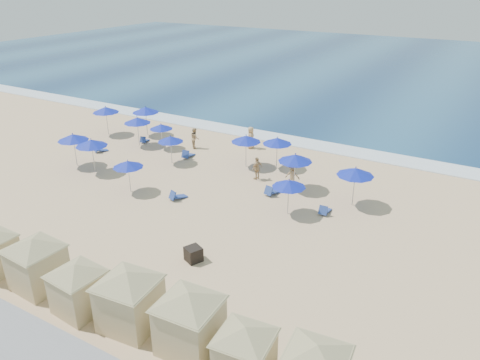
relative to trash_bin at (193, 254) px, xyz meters
name	(u,v)px	position (x,y,z in m)	size (l,w,h in m)	color
ground	(172,208)	(-4.65, 4.16, -0.38)	(160.00, 160.00, 0.00)	#D4B186
ocean	(390,68)	(-4.65, 59.16, -0.35)	(160.00, 80.00, 0.06)	navy
surf_line	(279,138)	(-4.65, 19.66, -0.34)	(160.00, 2.50, 0.08)	white
trash_bin	(193,254)	(0.00, 0.00, 0.00)	(0.76, 0.76, 0.76)	black
cabana_1	(36,257)	(-4.98, -5.42, 1.26)	(4.56, 4.56, 2.86)	#CBB98B
cabana_2	(77,282)	(-2.01, -5.65, 1.11)	(4.14, 4.14, 2.61)	#CBB98B
cabana_3	(129,292)	(0.57, -5.25, 1.31)	(4.68, 4.68, 2.95)	#CBB98B
cabana_4	(189,313)	(3.47, -5.06, 1.30)	(4.67, 4.67, 2.93)	#CBB98B
cabana_5	(245,346)	(6.05, -5.27, 1.07)	(4.04, 4.04, 2.54)	#CBB98B
umbrella_0	(106,110)	(-18.78, 12.91, 1.95)	(2.36, 2.36, 2.69)	#A5A8AD
umbrella_1	(73,137)	(-15.36, 6.12, 1.90)	(2.32, 2.32, 2.64)	#A5A8AD
umbrella_2	(145,110)	(-15.60, 14.63, 1.98)	(2.39, 2.39, 2.72)	#A5A8AD
umbrella_3	(91,143)	(-13.21, 5.91, 1.91)	(2.32, 2.32, 2.64)	#A5A8AD
umbrella_4	(161,127)	(-12.14, 12.51, 1.52)	(1.93, 1.93, 2.19)	#A5A8AD
umbrella_5	(170,139)	(-9.38, 10.26, 1.58)	(1.99, 1.99, 2.26)	#A5A8AD
umbrella_6	(128,164)	(-8.56, 4.66, 1.62)	(2.03, 2.03, 2.31)	#A5A8AD
umbrella_7	(246,139)	(-4.02, 12.54, 1.85)	(2.26, 2.26, 2.57)	#A5A8AD
umbrella_8	(295,158)	(0.86, 10.63, 1.90)	(2.31, 2.31, 2.63)	#A5A8AD
umbrella_9	(277,141)	(-1.86, 13.43, 1.79)	(2.20, 2.20, 2.50)	#A5A8AD
umbrella_10	(356,172)	(5.08, 10.28, 1.92)	(2.33, 2.33, 2.66)	#A5A8AD
umbrella_11	(289,184)	(2.01, 7.13, 1.65)	(2.06, 2.06, 2.34)	#A5A8AD
umbrella_12	(137,120)	(-14.33, 12.08, 1.85)	(2.26, 2.26, 2.58)	#A5A8AD
beach_chair_0	(100,150)	(-16.02, 9.16, -0.17)	(0.89, 1.22, 0.62)	navy
beach_chair_1	(144,140)	(-14.44, 12.86, -0.17)	(0.84, 1.22, 0.62)	navy
beach_chair_2	(188,155)	(-8.98, 11.78, -0.13)	(0.77, 1.41, 0.74)	navy
beach_chair_3	(177,196)	(-5.12, 5.28, -0.15)	(0.91, 1.32, 0.67)	navy
beach_chair_4	(272,191)	(-0.06, 9.06, -0.14)	(0.82, 1.38, 0.71)	navy
beach_chair_5	(325,210)	(3.98, 8.28, -0.16)	(0.57, 1.20, 0.65)	navy
beachgoer_0	(195,138)	(-9.80, 14.00, 0.49)	(0.85, 0.66, 1.74)	tan
beachgoer_1	(257,168)	(-2.13, 10.82, 0.46)	(0.99, 0.41, 1.68)	tan
beachgoer_2	(292,175)	(0.53, 11.05, 0.41)	(1.02, 0.59, 1.59)	tan
beachgoer_3	(251,138)	(-5.70, 16.32, 0.55)	(0.91, 0.59, 1.86)	tan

